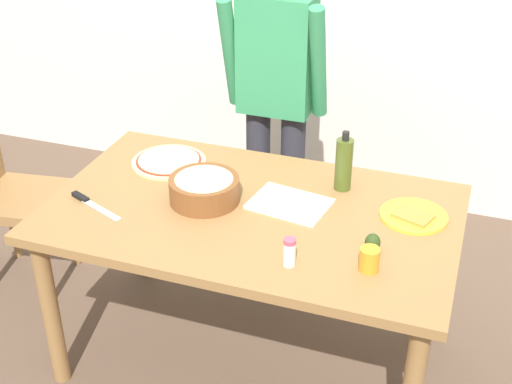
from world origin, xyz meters
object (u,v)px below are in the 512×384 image
Objects in this scene: dining_table at (252,229)px; pizza_raw_on_board at (169,161)px; person_cook at (276,93)px; cutting_board_white at (290,204)px; olive_oil_bottle at (344,164)px; plate_with_slice at (413,216)px; chair_wooden_left at (2,186)px; popcorn_bowl at (204,188)px; avocado at (373,243)px; chef_knife at (90,203)px; salt_shaker at (289,252)px; cup_orange at (369,259)px.

dining_table is 4.91× the size of pizza_raw_on_board.
dining_table is 0.54m from pizza_raw_on_board.
person_cook is 0.75m from cutting_board_white.
plate_with_slice is at bearing -23.02° from olive_oil_bottle.
plate_with_slice reaches higher than pizza_raw_on_board.
cutting_board_white is at bearing -67.77° from person_cook.
person_cook reaches higher than olive_oil_bottle.
dining_table is 0.63m from plate_with_slice.
chair_wooden_left is 3.65× the size of plate_with_slice.
popcorn_bowl reaches higher than avocado.
plate_with_slice reaches higher than dining_table.
chair_wooden_left is at bearing -173.15° from pizza_raw_on_board.
person_cook is 0.98m from plate_with_slice.
pizza_raw_on_board is (-0.33, -0.51, -0.17)m from person_cook.
popcorn_bowl is 0.45m from chef_knife.
salt_shaker is 0.40m from cutting_board_white.
person_cook is at bearing 126.17° from avocado.
plate_with_slice is at bearing 10.63° from popcorn_bowl.
avocado is (0.20, -0.40, -0.08)m from olive_oil_bottle.
plate_with_slice is 0.48m from cutting_board_white.
olive_oil_bottle is at bearing 29.71° from popcorn_bowl.
salt_shaker is at bearing -73.37° from cutting_board_white.
avocado is at bearing 95.27° from cup_orange.
salt_shaker reaches higher than pizza_raw_on_board.
salt_shaker is at bearing -69.74° from person_cook.
salt_shaker is at bearing -95.02° from olive_oil_bottle.
popcorn_bowl reaches higher than chef_knife.
cutting_board_white is at bearing -129.49° from olive_oil_bottle.
chair_wooden_left is 1.47m from cutting_board_white.
chef_knife is at bearing -163.92° from dining_table.
cup_orange is at bearing -26.22° from pizza_raw_on_board.
avocado reaches higher than dining_table.
chair_wooden_left is at bearing -152.36° from person_cook.
person_cook reaches higher than pizza_raw_on_board.
person_cook is at bearing 132.76° from olive_oil_bottle.
avocado is at bearing 2.65° from chef_knife.
chair_wooden_left is 1.66m from olive_oil_bottle.
plate_with_slice is at bearing -39.04° from person_cook.
salt_shaker is at bearing -37.29° from pizza_raw_on_board.
dining_table is 5.71× the size of popcorn_bowl.
popcorn_bowl is (1.12, -0.15, 0.28)m from chair_wooden_left.
chef_knife is (-0.42, -0.17, -0.05)m from popcorn_bowl.
cup_orange is 0.31× the size of chef_knife.
plate_with_slice is 3.06× the size of cup_orange.
cup_orange is (0.71, -0.24, -0.02)m from popcorn_bowl.
chef_knife is 1.12m from avocado.
pizza_raw_on_board is 0.37m from popcorn_bowl.
salt_shaker is (0.72, -0.55, 0.04)m from pizza_raw_on_board.
person_cook is 4.97× the size of pizza_raw_on_board.
chef_knife is (-0.14, -0.42, -0.00)m from pizza_raw_on_board.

